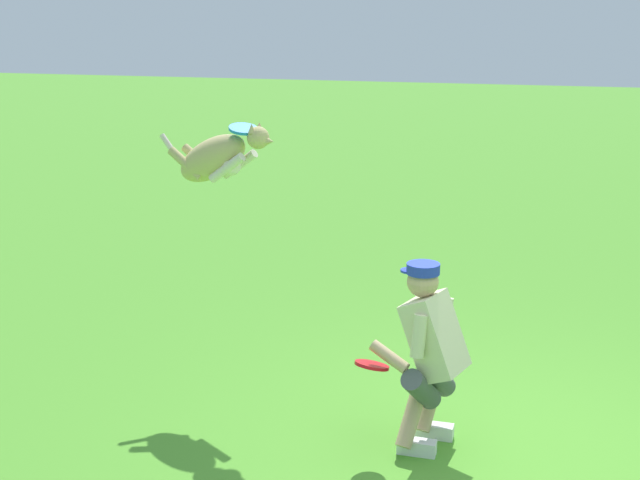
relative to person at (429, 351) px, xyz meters
The scene contains 5 objects.
ground_plane 0.90m from the person, behind, with size 60.00×60.00×0.00m, color #4E952C.
person is the anchor object (origin of this frame).
dog 2.23m from the person, 22.43° to the right, with size 1.04×0.43×0.58m.
frisbee_flying 2.17m from the person, 24.13° to the right, with size 0.22×0.22×0.02m, color #2181D9.
frisbee_held 0.40m from the person, 21.93° to the left, with size 0.23×0.23×0.02m, color red.
Camera 1 is at (-0.25, 5.46, 2.92)m, focal length 49.61 mm.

